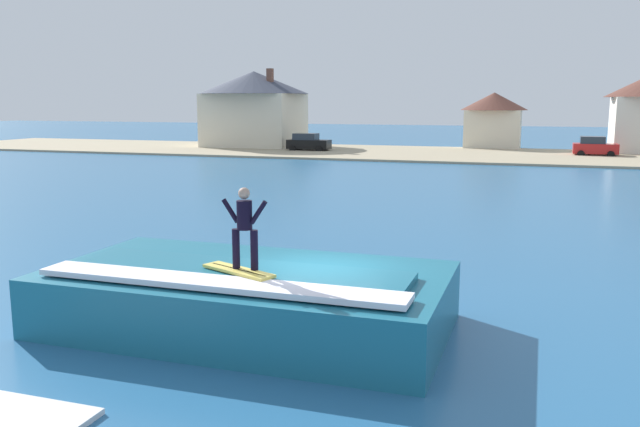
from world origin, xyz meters
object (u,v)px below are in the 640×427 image
at_px(house_with_chimney, 254,104).
at_px(surfer, 245,224).
at_px(wave_crest, 247,297).
at_px(car_far_shore, 595,147).
at_px(house_small_cottage, 494,117).
at_px(car_near_shore, 308,142).
at_px(surfboard, 238,271).

bearing_deg(house_with_chimney, surfer, -66.05).
relative_size(wave_crest, car_far_shore, 2.27).
relative_size(house_with_chimney, house_small_cottage, 1.69).
bearing_deg(car_far_shore, car_near_shore, -174.47).
xyz_separation_m(surfer, car_near_shore, (-16.50, 50.29, -1.54)).
relative_size(wave_crest, surfer, 5.10).
bearing_deg(surfboard, wave_crest, 102.67).
distance_m(car_near_shore, house_with_chimney, 9.45).
bearing_deg(surfboard, surfer, 27.29).
xyz_separation_m(car_near_shore, house_with_chimney, (-7.66, 4.09, 3.75)).
bearing_deg(car_far_shore, surfboard, -101.11).
height_order(house_with_chimney, house_small_cottage, house_with_chimney).
relative_size(surfboard, house_with_chimney, 0.15).
distance_m(wave_crest, surfer, 1.94).
distance_m(surfboard, house_small_cottage, 60.95).
distance_m(car_near_shore, house_small_cottage, 20.30).
xyz_separation_m(car_far_shore, house_small_cottage, (-9.59, 7.97, 2.39)).
bearing_deg(car_far_shore, house_with_chimney, 177.51).
height_order(surfboard, house_small_cottage, house_small_cottage).
bearing_deg(wave_crest, surfboard, -77.33).
xyz_separation_m(surfboard, house_with_chimney, (-24.03, 54.44, 3.19)).
height_order(surfboard, house_with_chimney, house_with_chimney).
relative_size(surfboard, house_small_cottage, 0.26).
distance_m(car_far_shore, house_small_cottage, 12.70).
bearing_deg(car_near_shore, surfboard, -71.99).
bearing_deg(surfboard, house_small_cottage, 89.24).
height_order(surfboard, surfer, surfer).
relative_size(surfer, house_small_cottage, 0.24).
relative_size(wave_crest, house_with_chimney, 0.73).
distance_m(car_far_shore, house_with_chimney, 34.66).
distance_m(wave_crest, house_small_cottage, 60.23).
height_order(wave_crest, car_near_shore, car_near_shore).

